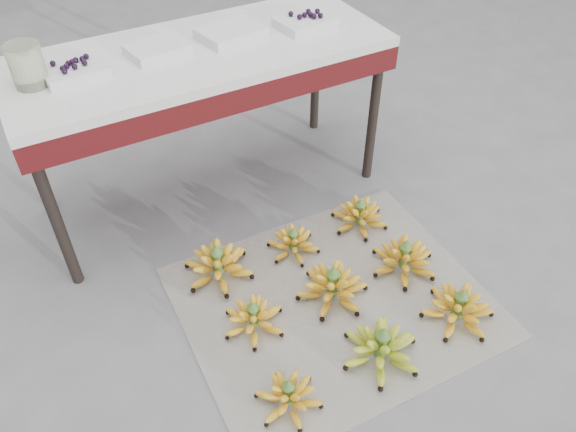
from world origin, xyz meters
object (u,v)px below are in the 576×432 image
bunch_back_left (218,265)px  tray_far_right (306,21)px  tray_right (231,32)px  bunch_front_center (381,348)px  bunch_mid_center (332,286)px  tray_left (158,49)px  newspaper_mat (334,301)px  bunch_mid_left (254,318)px  vendor_table (200,68)px  bunch_front_right (458,308)px  bunch_front_left (288,396)px  bunch_back_center (293,243)px  tray_far_left (74,71)px  bunch_mid_right (404,259)px  glass_jar (27,65)px  bunch_back_right (360,216)px

bunch_back_left → tray_far_right: 1.18m
tray_right → bunch_front_center: bearing=-90.9°
bunch_mid_center → tray_left: bearing=133.5°
newspaper_mat → bunch_mid_left: 0.36m
vendor_table → tray_right: bearing=10.4°
bunch_front_center → bunch_mid_left: bearing=149.7°
bunch_front_right → tray_right: bearing=86.3°
bunch_front_center → vendor_table: bearing=112.3°
bunch_front_left → bunch_back_center: bearing=42.8°
vendor_table → tray_far_left: size_ratio=6.59×
tray_far_left → tray_right: (0.69, 0.02, 0.00)m
bunch_front_center → tray_far_right: tray_far_right is taller
tray_far_left → tray_far_right: 1.04m
bunch_back_left → tray_right: size_ratio=1.06×
bunch_mid_left → bunch_mid_right: bunch_mid_right is taller
newspaper_mat → glass_jar: 1.54m
bunch_mid_left → vendor_table: (0.21, 0.89, 0.65)m
bunch_mid_right → vendor_table: bearing=142.0°
bunch_front_left → bunch_back_right: (0.77, 0.67, 0.01)m
bunch_mid_center → bunch_mid_right: 0.37m
newspaper_mat → bunch_mid_left: size_ratio=4.18×
tray_far_right → bunch_back_left: bearing=-144.4°
bunch_front_right → bunch_mid_center: 0.52m
bunch_back_right → newspaper_mat: bearing=-132.6°
bunch_back_center → bunch_mid_center: bearing=-83.7°
vendor_table → tray_right: 0.21m
glass_jar → bunch_back_left: bearing=-50.8°
bunch_back_center → glass_jar: glass_jar is taller
bunch_front_left → vendor_table: vendor_table is taller
bunch_mid_right → tray_left: bearing=148.1°
bunch_front_center → bunch_back_left: same height
newspaper_mat → bunch_back_center: bearing=90.5°
glass_jar → bunch_mid_right: bearing=-37.9°
bunch_back_center → vendor_table: vendor_table is taller
bunch_front_left → bunch_mid_left: bearing=66.5°
bunch_front_center → bunch_back_right: size_ratio=1.31×
bunch_back_left → bunch_back_right: 0.73m
bunch_front_left → bunch_back_right: bunch_back_right is taller
bunch_mid_right → bunch_back_right: size_ratio=1.33×
bunch_front_right → tray_far_right: bearing=71.3°
bunch_front_center → tray_right: 1.50m
bunch_back_left → glass_jar: 1.10m
tray_left → tray_far_right: tray_far_right is taller
newspaper_mat → vendor_table: vendor_table is taller
tray_right → tray_far_right: 0.35m
bunch_mid_center → tray_far_right: size_ratio=1.46×
vendor_table → bunch_back_right: bearing=-48.7°
bunch_back_center → bunch_mid_right: bearing=-37.2°
tray_right → glass_jar: size_ratio=1.86×
bunch_mid_right → bunch_back_left: bunch_back_left is taller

